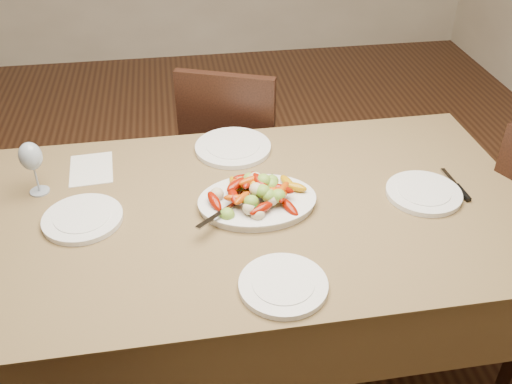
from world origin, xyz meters
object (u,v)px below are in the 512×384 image
at_px(plate_right, 424,193).
at_px(plate_near, 283,285).
at_px(chair_far, 238,151).
at_px(wine_glass, 33,167).
at_px(dining_table, 256,289).
at_px(serving_platter, 257,203).
at_px(plate_left, 83,219).
at_px(plate_far, 233,148).

bearing_deg(plate_right, plate_near, -147.25).
distance_m(chair_far, wine_glass, 1.05).
relative_size(dining_table, serving_platter, 4.87).
bearing_deg(serving_platter, chair_far, 87.63).
relative_size(chair_far, serving_platter, 2.51).
distance_m(serving_platter, plate_left, 0.56).
xyz_separation_m(plate_left, plate_far, (0.53, 0.36, 0.00)).
xyz_separation_m(serving_platter, plate_far, (-0.04, 0.37, -0.00)).
distance_m(dining_table, plate_near, 0.54).
bearing_deg(wine_glass, plate_left, -49.33).
bearing_deg(plate_far, dining_table, -85.30).
xyz_separation_m(serving_platter, plate_right, (0.57, -0.03, -0.00)).
distance_m(plate_far, wine_glass, 0.71).
height_order(chair_far, plate_right, chair_far).
height_order(chair_far, serving_platter, chair_far).
bearing_deg(plate_near, plate_far, 93.69).
height_order(serving_platter, plate_far, serving_platter).
distance_m(dining_table, plate_far, 0.54).
bearing_deg(dining_table, wine_glass, 164.48).
xyz_separation_m(serving_platter, plate_near, (0.01, -0.38, -0.00)).
distance_m(plate_left, plate_near, 0.69).
bearing_deg(plate_left, plate_near, -34.13).
distance_m(serving_platter, plate_far, 0.37).
xyz_separation_m(chair_far, plate_near, (-0.02, -1.20, 0.29)).
distance_m(chair_far, serving_platter, 0.87).
relative_size(dining_table, wine_glass, 8.98).
xyz_separation_m(chair_far, plate_right, (0.53, -0.84, 0.29)).
bearing_deg(chair_far, plate_far, 102.27).
xyz_separation_m(plate_left, plate_near, (0.57, -0.39, 0.00)).
xyz_separation_m(dining_table, wine_glass, (-0.72, 0.20, 0.48)).
distance_m(dining_table, plate_left, 0.68).
height_order(dining_table, serving_platter, serving_platter).
distance_m(plate_left, wine_glass, 0.26).
height_order(plate_left, plate_far, same).
bearing_deg(plate_left, plate_far, 34.54).
height_order(chair_far, plate_left, chair_far).
height_order(plate_left, wine_glass, wine_glass).
height_order(plate_left, plate_near, same).
relative_size(serving_platter, plate_far, 1.31).
relative_size(plate_left, plate_far, 0.88).
relative_size(chair_far, plate_right, 3.75).
height_order(chair_far, plate_far, chair_far).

